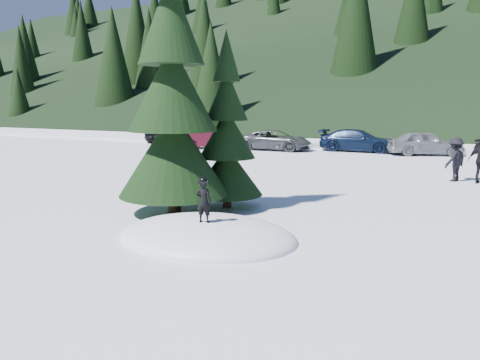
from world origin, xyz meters
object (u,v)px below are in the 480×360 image
at_px(car_1, 212,139).
at_px(car_3, 358,141).
at_px(child_skier, 204,201).
at_px(car_0, 164,135).
at_px(spruce_tall, 172,99).
at_px(spruce_short, 227,140).
at_px(car_4, 425,143).
at_px(car_2, 275,140).
at_px(adult_2, 455,159).

height_order(car_1, car_3, car_3).
bearing_deg(car_1, child_skier, -166.91).
xyz_separation_m(child_skier, car_1, (-11.23, 19.55, -0.27)).
relative_size(car_0, car_3, 0.82).
xyz_separation_m(car_0, car_3, (14.90, 1.25, 0.03)).
xyz_separation_m(spruce_tall, child_skier, (2.30, -2.10, -2.34)).
bearing_deg(spruce_short, child_skier, -69.67).
xyz_separation_m(spruce_tall, car_4, (4.92, 19.82, -2.56)).
xyz_separation_m(car_0, car_4, (19.13, 0.87, 0.05)).
bearing_deg(car_2, child_skier, -163.74).
distance_m(car_0, car_3, 14.95).
height_order(child_skier, car_4, car_4).
xyz_separation_m(car_2, car_4, (9.49, 1.26, 0.08)).
relative_size(spruce_tall, child_skier, 8.66).
distance_m(car_0, car_2, 9.65).
bearing_deg(adult_2, child_skier, 8.12).
bearing_deg(car_0, child_skier, -117.65).
distance_m(car_1, car_4, 14.06).
relative_size(car_1, car_2, 0.88).
xyz_separation_m(child_skier, adult_2, (4.76, 12.11, -0.07)).
bearing_deg(car_4, spruce_tall, 143.14).
bearing_deg(car_3, car_2, 106.79).
height_order(child_skier, adult_2, adult_2).
relative_size(child_skier, adult_2, 0.55).
bearing_deg(car_3, adult_2, -148.62).
xyz_separation_m(child_skier, car_4, (2.63, 21.92, -0.21)).
relative_size(spruce_short, car_4, 1.20).
distance_m(car_3, car_4, 4.25).
bearing_deg(car_2, car_4, -84.55).
distance_m(car_2, car_3, 5.51).
distance_m(car_2, car_4, 9.58).
bearing_deg(car_3, child_skier, -176.47).
height_order(car_0, car_4, car_4).
bearing_deg(spruce_tall, car_0, 126.85).
relative_size(adult_2, car_4, 0.41).
distance_m(spruce_tall, adult_2, 12.48).
bearing_deg(child_skier, car_1, -72.16).
xyz_separation_m(spruce_tall, spruce_short, (1.00, 1.40, -1.22)).
relative_size(car_0, car_4, 0.93).
xyz_separation_m(spruce_short, car_4, (3.92, 18.42, -1.34)).
bearing_deg(car_1, car_4, -97.07).
height_order(spruce_short, car_2, spruce_short).
height_order(car_0, car_2, car_0).
height_order(spruce_tall, spruce_short, spruce_tall).
distance_m(spruce_short, car_1, 18.92).
height_order(spruce_tall, car_4, spruce_tall).
height_order(spruce_short, car_3, spruce_short).
distance_m(adult_2, car_2, 14.43).
bearing_deg(car_2, adult_2, -128.46).
bearing_deg(car_3, spruce_short, -179.65).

